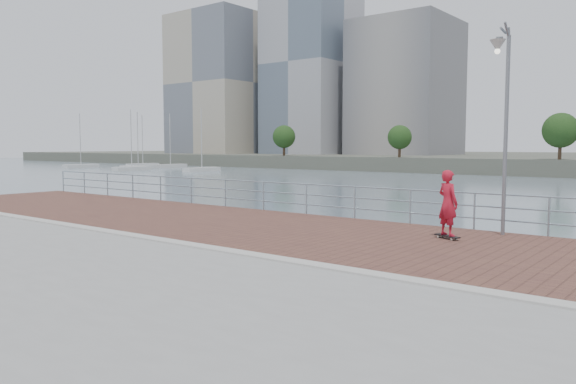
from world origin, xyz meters
The scene contains 9 objects.
water centered at (0.00, 0.00, -2.00)m, with size 400.00×400.00×0.00m, color slate.
seawall centered at (0.00, -5.00, -1.00)m, with size 40.00×24.00×2.00m, color gray.
brick_lane centered at (0.00, 3.60, 0.01)m, with size 40.00×6.80×0.02m, color brown.
curb centered at (0.00, 0.00, 0.03)m, with size 40.00×0.40×0.06m, color #B7B5AD.
guardrail centered at (0.00, 7.00, 0.69)m, with size 39.06×0.06×1.13m.
street_lamp centered at (4.07, 6.10, 3.91)m, with size 0.40×1.17×5.51m.
skateboard centered at (3.12, 4.89, 0.09)m, with size 0.80×0.51×0.09m.
skateboarder centered at (3.12, 4.89, 0.98)m, with size 0.64×0.42×1.75m, color red.
marina centered at (-80.15, 58.56, -1.51)m, with size 33.78×20.00×10.88m.
Camera 1 is at (8.92, -9.34, 2.50)m, focal length 35.00 mm.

